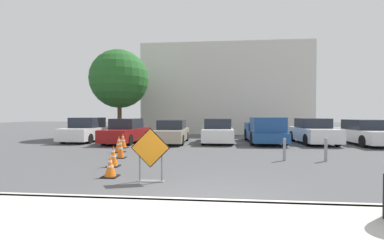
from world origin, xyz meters
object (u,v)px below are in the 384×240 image
parked_car_third (172,132)px  bollard_nearest (284,149)px  parked_car_fifth (313,132)px  parked_car_sixth (365,133)px  parked_car_fourth (218,132)px  traffic_cone_third (121,148)px  traffic_cone_second (113,156)px  parked_car_second (126,132)px  road_closed_sign (150,153)px  bollard_second (326,149)px  traffic_cone_fourth (119,144)px  parked_car_nearest (87,131)px  pickup_truck (265,132)px  traffic_cone_fifth (123,141)px  traffic_cone_nearest (110,167)px

parked_car_third → bollard_nearest: parked_car_third is taller
parked_car_fifth → parked_car_sixth: parked_car_fifth is taller
parked_car_fourth → parked_car_fifth: parked_car_fifth is taller
bollard_nearest → traffic_cone_third: bearing=179.9°
traffic_cone_second → parked_car_third: size_ratio=0.16×
parked_car_second → parked_car_fourth: bearing=-172.8°
parked_car_fourth → bollard_nearest: 6.70m
road_closed_sign → parked_car_third: bearing=96.4°
bollard_nearest → bollard_second: (1.52, 0.00, 0.01)m
traffic_cone_third → traffic_cone_fourth: 1.66m
traffic_cone_fourth → bollard_second: 8.79m
parked_car_third → parked_car_fifth: parked_car_fifth is taller
parked_car_fourth → parked_car_nearest: bearing=0.6°
road_closed_sign → parked_car_sixth: parked_car_sixth is taller
traffic_cone_second → traffic_cone_fourth: traffic_cone_fourth is taller
parked_car_nearest → pickup_truck: pickup_truck is taller
traffic_cone_third → bollard_nearest: size_ratio=0.93×
parked_car_second → bollard_nearest: size_ratio=5.36×
traffic_cone_fourth → parked_car_nearest: bearing=130.4°
traffic_cone_fourth → parked_car_third: (1.76, 4.32, 0.28)m
bollard_nearest → road_closed_sign: bearing=-141.0°
road_closed_sign → traffic_cone_fifth: (-3.21, 6.67, -0.38)m
parked_car_fifth → bollard_second: parked_car_fifth is taller
parked_car_sixth → traffic_cone_second: bearing=32.0°
parked_car_nearest → parked_car_fifth: 14.43m
traffic_cone_nearest → parked_car_fifth: (8.88, 9.21, 0.42)m
parked_car_second → parked_car_fourth: parked_car_second is taller
traffic_cone_third → parked_car_fifth: (9.75, 6.10, 0.32)m
traffic_cone_fourth → traffic_cone_fifth: 1.68m
traffic_cone_fourth → parked_car_third: bearing=67.8°
traffic_cone_third → parked_car_third: (1.10, 5.84, 0.26)m
road_closed_sign → parked_car_second: bearing=113.1°
parked_car_third → pickup_truck: 5.77m
pickup_truck → bollard_nearest: bearing=86.8°
parked_car_second → parked_car_third: 2.89m
bollard_second → parked_car_third: bearing=139.7°
parked_car_second → bollard_second: parked_car_second is taller
parked_car_third → bollard_second: 9.05m
road_closed_sign → parked_car_second: (-3.93, 9.19, -0.07)m
parked_car_nearest → parked_car_fourth: parked_car_nearest is taller
traffic_cone_fifth → bollard_second: (9.07, -3.16, 0.09)m
traffic_cone_fourth → parked_car_fifth: bearing=23.7°
traffic_cone_nearest → traffic_cone_third: size_ratio=0.75×
traffic_cone_third → traffic_cone_fourth: size_ratio=1.05×
parked_car_sixth → bollard_nearest: bearing=44.1°
parked_car_nearest → traffic_cone_third: bearing=127.8°
parked_car_fourth → parked_car_fifth: bearing=179.8°
traffic_cone_fifth → parked_car_second: 2.64m
traffic_cone_nearest → traffic_cone_third: bearing=105.8°
traffic_cone_second → parked_car_second: size_ratio=0.15×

